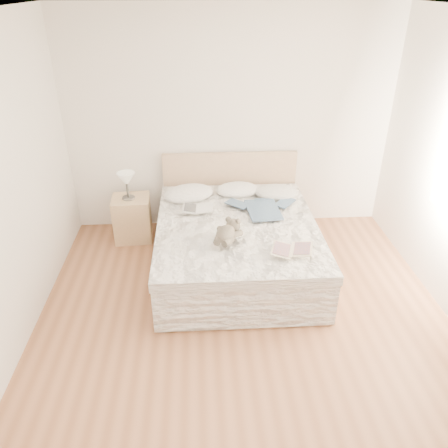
{
  "coord_description": "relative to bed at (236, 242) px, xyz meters",
  "views": [
    {
      "loc": [
        -0.39,
        -2.99,
        2.88
      ],
      "look_at": [
        -0.14,
        1.05,
        0.62
      ],
      "focal_mm": 35.0,
      "sensor_mm": 36.0,
      "label": 1
    }
  ],
  "objects": [
    {
      "name": "floor",
      "position": [
        0.0,
        -1.19,
        -0.31
      ],
      "size": [
        4.0,
        4.5,
        0.0
      ],
      "primitive_type": "cube",
      "color": "brown",
      "rests_on": "ground"
    },
    {
      "name": "ceiling",
      "position": [
        0.0,
        -1.19,
        2.39
      ],
      "size": [
        4.0,
        4.5,
        0.0
      ],
      "primitive_type": "cube",
      "color": "white",
      "rests_on": "ground"
    },
    {
      "name": "wall_back",
      "position": [
        0.0,
        1.06,
        1.04
      ],
      "size": [
        4.0,
        0.02,
        2.7
      ],
      "primitive_type": "cube",
      "color": "white",
      "rests_on": "ground"
    },
    {
      "name": "bed",
      "position": [
        0.0,
        0.0,
        0.0
      ],
      "size": [
        1.72,
        2.14,
        1.0
      ],
      "color": "tan",
      "rests_on": "floor"
    },
    {
      "name": "nightstand",
      "position": [
        -1.24,
        0.68,
        -0.03
      ],
      "size": [
        0.47,
        0.43,
        0.56
      ],
      "primitive_type": "cube",
      "rotation": [
        0.0,
        0.0,
        0.06
      ],
      "color": "tan",
      "rests_on": "floor"
    },
    {
      "name": "table_lamp",
      "position": [
        -1.26,
        0.67,
        0.49
      ],
      "size": [
        0.25,
        0.25,
        0.33
      ],
      "color": "#504B45",
      "rests_on": "nightstand"
    },
    {
      "name": "pillow_left",
      "position": [
        -0.52,
        0.6,
        0.33
      ],
      "size": [
        0.71,
        0.6,
        0.18
      ],
      "primitive_type": "ellipsoid",
      "rotation": [
        0.0,
        0.0,
        0.33
      ],
      "color": "white",
      "rests_on": "bed"
    },
    {
      "name": "pillow_middle",
      "position": [
        0.07,
        0.67,
        0.33
      ],
      "size": [
        0.55,
        0.4,
        0.16
      ],
      "primitive_type": "ellipsoid",
      "rotation": [
        0.0,
        0.0,
        0.06
      ],
      "color": "white",
      "rests_on": "bed"
    },
    {
      "name": "pillow_right",
      "position": [
        0.54,
        0.57,
        0.33
      ],
      "size": [
        0.58,
        0.44,
        0.16
      ],
      "primitive_type": "ellipsoid",
      "rotation": [
        0.0,
        0.0,
        -0.14
      ],
      "color": "silver",
      "rests_on": "bed"
    },
    {
      "name": "blouse",
      "position": [
        0.32,
        0.14,
        0.32
      ],
      "size": [
        0.59,
        0.63,
        0.02
      ],
      "primitive_type": null,
      "rotation": [
        0.0,
        0.0,
        0.07
      ],
      "color": "#354E6C",
      "rests_on": "bed"
    },
    {
      "name": "photo_book",
      "position": [
        -0.42,
        0.21,
        0.32
      ],
      "size": [
        0.37,
        0.26,
        0.03
      ],
      "primitive_type": "cube",
      "rotation": [
        0.0,
        0.0,
        -0.06
      ],
      "color": "white",
      "rests_on": "bed"
    },
    {
      "name": "childrens_book",
      "position": [
        0.47,
        -0.71,
        0.32
      ],
      "size": [
        0.46,
        0.38,
        0.03
      ],
      "primitive_type": "cube",
      "rotation": [
        0.0,
        0.0,
        -0.29
      ],
      "color": "beige",
      "rests_on": "bed"
    },
    {
      "name": "teddy_bear",
      "position": [
        -0.15,
        -0.51,
        0.34
      ],
      "size": [
        0.36,
        0.41,
        0.18
      ],
      "primitive_type": null,
      "rotation": [
        0.0,
        0.0,
        -0.42
      ],
      "color": "brown",
      "rests_on": "bed"
    }
  ]
}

